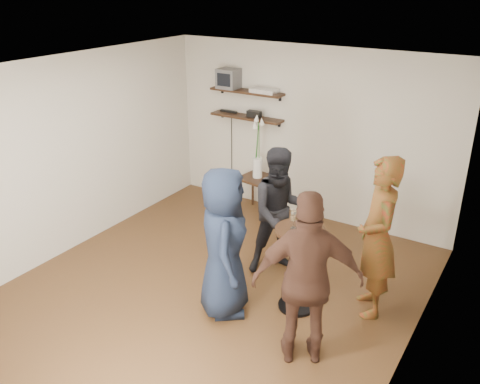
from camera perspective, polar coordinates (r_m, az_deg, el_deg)
name	(u,v)px	position (r m, az deg, el deg)	size (l,w,h in m)	color
room	(212,190)	(5.62, -3.14, 0.24)	(4.58, 5.08, 2.68)	#3F2814
shelf_upper	(247,92)	(7.88, 0.76, 11.22)	(1.20, 0.25, 0.04)	black
shelf_lower	(247,117)	(7.98, 0.75, 8.40)	(1.20, 0.25, 0.04)	black
crt_monitor	(229,78)	(8.02, -1.24, 12.64)	(0.32, 0.30, 0.30)	#59595B
dvd_deck	(265,91)	(7.72, 2.78, 11.29)	(0.40, 0.24, 0.06)	silver
radio	(254,114)	(7.89, 1.59, 8.74)	(0.22, 0.10, 0.10)	black
power_strip	(229,111)	(8.20, -1.28, 9.05)	(0.30, 0.05, 0.03)	black
side_table	(257,183)	(7.94, 1.95, 1.03)	(0.56, 0.56, 0.59)	black
vase_lilies	(258,157)	(7.79, 1.99, 3.91)	(0.20, 0.20, 1.03)	silver
drinks_table	(299,258)	(5.63, 6.63, -7.37)	(0.55, 0.55, 1.00)	black
wine_glass_fl	(294,216)	(5.40, 6.05, -2.74)	(0.07, 0.07, 0.21)	silver
wine_glass_fr	(305,219)	(5.36, 7.36, -3.05)	(0.07, 0.07, 0.21)	silver
wine_glass_bl	(300,214)	(5.45, 6.77, -2.51)	(0.07, 0.07, 0.21)	silver
wine_glass_br	(305,218)	(5.40, 7.29, -2.92)	(0.06, 0.06, 0.19)	silver
person_plaid	(377,238)	(5.62, 15.16, -4.97)	(0.67, 0.44, 1.83)	#B42014
person_dark	(281,212)	(6.24, 4.60, -2.23)	(0.79, 0.62, 1.63)	black
person_navy	(224,243)	(5.45, -1.84, -5.75)	(0.83, 0.54, 1.70)	#161F33
person_brown	(308,280)	(4.81, 7.61, -9.80)	(1.04, 0.43, 1.78)	#40251B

